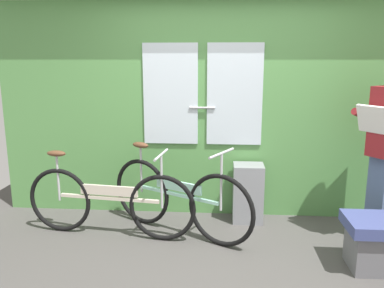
# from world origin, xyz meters

# --- Properties ---
(ground_plane) EXTENTS (5.98, 3.84, 0.04)m
(ground_plane) POSITION_xyz_m (0.00, 0.00, -0.02)
(ground_plane) COLOR #474442
(train_door_wall) EXTENTS (4.98, 0.28, 2.42)m
(train_door_wall) POSITION_xyz_m (-0.01, 1.11, 1.26)
(train_door_wall) COLOR #56934C
(train_door_wall) RESTS_ON ground_plane
(bicycle_near_door) EXTENTS (1.50, 0.86, 0.93)m
(bicycle_near_door) POSITION_xyz_m (-0.41, 0.52, 0.38)
(bicycle_near_door) COLOR black
(bicycle_near_door) RESTS_ON ground_plane
(bicycle_leaning_behind) EXTENTS (1.76, 0.44, 0.88)m
(bicycle_leaning_behind) POSITION_xyz_m (-1.10, 0.42, 0.36)
(bicycle_leaning_behind) COLOR black
(bicycle_leaning_behind) RESTS_ON ground_plane
(trash_bin_by_wall) EXTENTS (0.33, 0.28, 0.64)m
(trash_bin_by_wall) POSITION_xyz_m (0.31, 0.90, 0.32)
(trash_bin_by_wall) COLOR gray
(trash_bin_by_wall) RESTS_ON ground_plane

